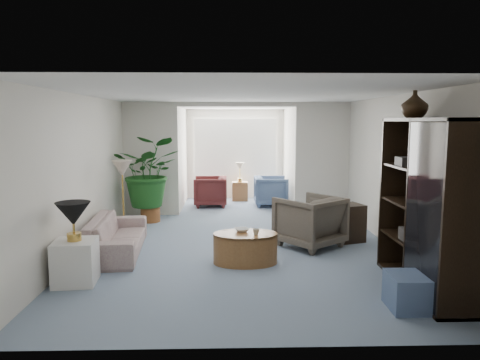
{
  "coord_description": "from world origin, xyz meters",
  "views": [
    {
      "loc": [
        -0.21,
        -6.94,
        2.09
      ],
      "look_at": [
        0.0,
        0.6,
        1.1
      ],
      "focal_mm": 33.74,
      "sensor_mm": 36.0,
      "label": 1
    }
  ],
  "objects_px": {
    "plant_pot": "(150,214)",
    "sunroom_chair_blue": "(271,191)",
    "side_table_dark": "(346,223)",
    "ottoman": "(411,292)",
    "coffee_bowl": "(242,230)",
    "entertainment_cabinet": "(426,205)",
    "sunroom_table": "(240,191)",
    "table_lamp": "(73,214)",
    "wingback_chair": "(310,221)",
    "end_table": "(75,262)",
    "coffee_cup": "(256,232)",
    "framed_picture": "(402,147)",
    "sofa": "(117,235)",
    "cabinet_urn": "(415,104)",
    "floor_lamp": "(122,168)",
    "sunroom_chair_maroon": "(210,191)",
    "coffee_table": "(245,248)"
  },
  "relations": [
    {
      "from": "plant_pot",
      "to": "sunroom_chair_blue",
      "type": "bearing_deg",
      "value": 32.39
    },
    {
      "from": "side_table_dark",
      "to": "ottoman",
      "type": "height_order",
      "value": "side_table_dark"
    },
    {
      "from": "coffee_bowl",
      "to": "entertainment_cabinet",
      "type": "relative_size",
      "value": 0.1
    },
    {
      "from": "sunroom_chair_blue",
      "to": "sunroom_table",
      "type": "xyz_separation_m",
      "value": [
        -0.75,
        0.75,
        -0.12
      ]
    },
    {
      "from": "table_lamp",
      "to": "wingback_chair",
      "type": "height_order",
      "value": "table_lamp"
    },
    {
      "from": "end_table",
      "to": "coffee_cup",
      "type": "bearing_deg",
      "value": 16.0
    },
    {
      "from": "framed_picture",
      "to": "ottoman",
      "type": "xyz_separation_m",
      "value": [
        -0.63,
        -2.07,
        -1.5
      ]
    },
    {
      "from": "sofa",
      "to": "plant_pot",
      "type": "distance_m",
      "value": 2.26
    },
    {
      "from": "coffee_bowl",
      "to": "cabinet_urn",
      "type": "relative_size",
      "value": 0.59
    },
    {
      "from": "end_table",
      "to": "coffee_cup",
      "type": "height_order",
      "value": "end_table"
    },
    {
      "from": "framed_picture",
      "to": "sunroom_table",
      "type": "distance_m",
      "value": 5.62
    },
    {
      "from": "ottoman",
      "to": "coffee_bowl",
      "type": "bearing_deg",
      "value": 135.62
    },
    {
      "from": "side_table_dark",
      "to": "cabinet_urn",
      "type": "distance_m",
      "value": 2.68
    },
    {
      "from": "floor_lamp",
      "to": "sunroom_chair_maroon",
      "type": "bearing_deg",
      "value": 63.5
    },
    {
      "from": "table_lamp",
      "to": "cabinet_urn",
      "type": "xyz_separation_m",
      "value": [
        4.41,
        0.19,
        1.39
      ]
    },
    {
      "from": "coffee_table",
      "to": "sofa",
      "type": "bearing_deg",
      "value": 164.35
    },
    {
      "from": "sunroom_chair_blue",
      "to": "sunroom_table",
      "type": "distance_m",
      "value": 1.07
    },
    {
      "from": "framed_picture",
      "to": "sofa",
      "type": "relative_size",
      "value": 0.26
    },
    {
      "from": "end_table",
      "to": "sunroom_chair_blue",
      "type": "relative_size",
      "value": 0.7
    },
    {
      "from": "framed_picture",
      "to": "cabinet_urn",
      "type": "bearing_deg",
      "value": -103.45
    },
    {
      "from": "coffee_table",
      "to": "side_table_dark",
      "type": "distance_m",
      "value": 2.16
    },
    {
      "from": "end_table",
      "to": "cabinet_urn",
      "type": "xyz_separation_m",
      "value": [
        4.41,
        0.19,
        2.02
      ]
    },
    {
      "from": "table_lamp",
      "to": "sunroom_table",
      "type": "bearing_deg",
      "value": 69.26
    },
    {
      "from": "cabinet_urn",
      "to": "sunroom_table",
      "type": "bearing_deg",
      "value": 109.85
    },
    {
      "from": "framed_picture",
      "to": "sunroom_chair_blue",
      "type": "height_order",
      "value": "framed_picture"
    },
    {
      "from": "plant_pot",
      "to": "sunroom_chair_maroon",
      "type": "bearing_deg",
      "value": 55.13
    },
    {
      "from": "side_table_dark",
      "to": "table_lamp",
      "type": "bearing_deg",
      "value": -154.18
    },
    {
      "from": "end_table",
      "to": "cabinet_urn",
      "type": "distance_m",
      "value": 4.85
    },
    {
      "from": "framed_picture",
      "to": "side_table_dark",
      "type": "distance_m",
      "value": 1.7
    },
    {
      "from": "coffee_table",
      "to": "wingback_chair",
      "type": "bearing_deg",
      "value": 38.15
    },
    {
      "from": "coffee_cup",
      "to": "sunroom_chair_maroon",
      "type": "relative_size",
      "value": 0.12
    },
    {
      "from": "sofa",
      "to": "coffee_cup",
      "type": "bearing_deg",
      "value": -111.9
    },
    {
      "from": "sofa",
      "to": "entertainment_cabinet",
      "type": "height_order",
      "value": "entertainment_cabinet"
    },
    {
      "from": "side_table_dark",
      "to": "entertainment_cabinet",
      "type": "relative_size",
      "value": 0.31
    },
    {
      "from": "sunroom_chair_maroon",
      "to": "sunroom_table",
      "type": "height_order",
      "value": "sunroom_chair_maroon"
    },
    {
      "from": "coffee_table",
      "to": "coffee_cup",
      "type": "xyz_separation_m",
      "value": [
        0.15,
        -0.1,
        0.27
      ]
    },
    {
      "from": "end_table",
      "to": "wingback_chair",
      "type": "height_order",
      "value": "wingback_chair"
    },
    {
      "from": "side_table_dark",
      "to": "coffee_cup",
      "type": "bearing_deg",
      "value": -142.54
    },
    {
      "from": "coffee_cup",
      "to": "sunroom_chair_maroon",
      "type": "height_order",
      "value": "sunroom_chair_maroon"
    },
    {
      "from": "entertainment_cabinet",
      "to": "sunroom_chair_blue",
      "type": "relative_size",
      "value": 2.63
    },
    {
      "from": "table_lamp",
      "to": "sunroom_chair_maroon",
      "type": "xyz_separation_m",
      "value": [
        1.54,
        5.3,
        -0.55
      ]
    },
    {
      "from": "floor_lamp",
      "to": "plant_pot",
      "type": "distance_m",
      "value": 1.66
    },
    {
      "from": "end_table",
      "to": "table_lamp",
      "type": "xyz_separation_m",
      "value": [
        0.0,
        0.0,
        0.63
      ]
    },
    {
      "from": "framed_picture",
      "to": "table_lamp",
      "type": "bearing_deg",
      "value": -166.02
    },
    {
      "from": "entertainment_cabinet",
      "to": "ottoman",
      "type": "height_order",
      "value": "entertainment_cabinet"
    },
    {
      "from": "sunroom_chair_maroon",
      "to": "sunroom_table",
      "type": "relative_size",
      "value": 1.62
    },
    {
      "from": "sofa",
      "to": "floor_lamp",
      "type": "relative_size",
      "value": 5.43
    },
    {
      "from": "side_table_dark",
      "to": "sunroom_table",
      "type": "height_order",
      "value": "side_table_dark"
    },
    {
      "from": "coffee_table",
      "to": "wingback_chair",
      "type": "relative_size",
      "value": 1.01
    },
    {
      "from": "plant_pot",
      "to": "coffee_bowl",
      "type": "bearing_deg",
      "value": -56.12
    }
  ]
}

